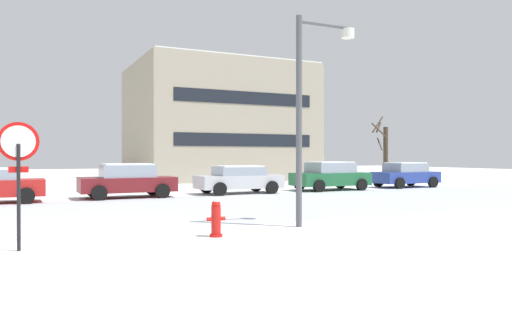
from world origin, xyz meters
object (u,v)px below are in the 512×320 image
at_px(stop_sign, 18,161).
at_px(parked_car_green, 330,176).
at_px(parked_car_silver, 239,179).
at_px(street_lamp, 310,98).
at_px(parked_car_maroon, 128,180).
at_px(fire_hydrant, 216,218).
at_px(parked_car_blue, 405,175).

xyz_separation_m(stop_sign, parked_car_green, (15.16, 11.34, -0.99)).
bearing_deg(parked_car_silver, parked_car_green, -0.27).
relative_size(street_lamp, parked_car_silver, 1.32).
distance_m(street_lamp, parked_car_maroon, 11.60).
bearing_deg(street_lamp, fire_hydrant, -169.93).
xyz_separation_m(stop_sign, street_lamp, (6.95, 0.42, 1.64)).
xyz_separation_m(parked_car_silver, parked_car_green, (5.41, -0.03, 0.07)).
bearing_deg(stop_sign, fire_hydrant, -1.28).
distance_m(fire_hydrant, street_lamp, 4.16).
bearing_deg(parked_car_blue, fire_hydrant, -145.05).
height_order(street_lamp, parked_car_green, street_lamp).
height_order(stop_sign, parked_car_blue, stop_sign).
relative_size(fire_hydrant, parked_car_maroon, 0.21).
distance_m(parked_car_silver, parked_car_blue, 10.82).
xyz_separation_m(parked_car_maroon, parked_car_blue, (16.24, 0.02, -0.02)).
distance_m(street_lamp, parked_car_blue, 17.71).
distance_m(stop_sign, street_lamp, 7.16).
distance_m(parked_car_silver, parked_car_green, 5.41).
xyz_separation_m(fire_hydrant, street_lamp, (2.86, 0.51, 2.97)).
distance_m(fire_hydrant, parked_car_blue, 20.10).
bearing_deg(stop_sign, parked_car_green, 36.79).
height_order(fire_hydrant, parked_car_maroon, parked_car_maroon).
xyz_separation_m(street_lamp, parked_car_maroon, (-2.62, 10.99, -2.65)).
bearing_deg(parked_car_maroon, street_lamp, -76.58).
bearing_deg(parked_car_silver, fire_hydrant, -116.27).
xyz_separation_m(parked_car_maroon, parked_car_green, (10.82, -0.07, 0.02)).
height_order(parked_car_maroon, parked_car_blue, parked_car_maroon).
relative_size(stop_sign, parked_car_silver, 0.60).
bearing_deg(parked_car_maroon, parked_car_green, -0.36).
bearing_deg(parked_car_green, stop_sign, -143.21).
xyz_separation_m(fire_hydrant, parked_car_silver, (5.65, 11.45, 0.27)).
distance_m(parked_car_maroon, parked_car_silver, 5.41).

